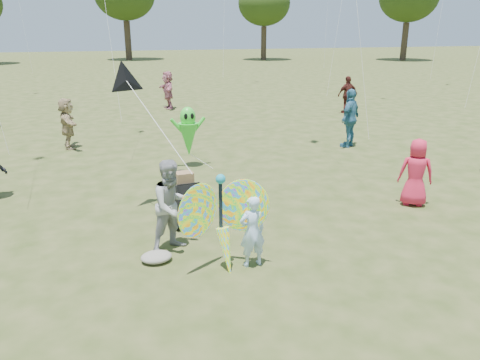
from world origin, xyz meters
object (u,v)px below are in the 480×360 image
butterfly_kite (223,222)px  crowd_d (67,123)px  crowd_j (168,90)px  crowd_c (350,118)px  crowd_h (348,95)px  adult_man (172,206)px  jogging_stroller (184,193)px  crowd_a (416,172)px  child_girl (252,231)px  alien_kite (188,134)px

butterfly_kite → crowd_d: bearing=106.1°
crowd_j → crowd_c: bearing=21.4°
crowd_c → crowd_h: bearing=-155.3°
adult_man → crowd_j: bearing=58.1°
crowd_h → jogging_stroller: crowd_h is taller
crowd_a → crowd_h: crowd_h is taller
adult_man → child_girl: bearing=-64.3°
crowd_a → butterfly_kite: 5.15m
crowd_h → crowd_d: bearing=13.4°
child_girl → alien_kite: (0.17, 6.15, 0.34)m
crowd_j → child_girl: bearing=-8.2°
crowd_c → butterfly_kite: bearing=11.3°
adult_man → crowd_h: crowd_h is taller
child_girl → crowd_h: bearing=-130.6°
crowd_d → child_girl: bearing=-166.9°
jogging_stroller → crowd_d: bearing=104.8°
crowd_a → crowd_j: size_ratio=0.84×
crowd_a → crowd_h: size_ratio=0.89×
crowd_c → butterfly_kite: (-6.28, -6.87, -0.13)m
child_girl → crowd_j: bearing=-99.6°
child_girl → crowd_d: 10.02m
crowd_c → butterfly_kite: size_ratio=1.05×
crowd_d → jogging_stroller: 7.68m
adult_man → crowd_d: 8.73m
crowd_c → alien_kite: crowd_c is taller
crowd_j → jogging_stroller: crowd_j is taller
crowd_j → alien_kite: crowd_j is taller
child_girl → butterfly_kite: bearing=-10.6°
crowd_d → adult_man: bearing=-172.0°
crowd_h → alien_kite: alien_kite is taller
alien_kite → adult_man: bearing=-104.4°
crowd_d → butterfly_kite: bearing=-169.5°
crowd_h → alien_kite: (-8.86, -6.59, 0.11)m
butterfly_kite → jogging_stroller: bearing=96.0°
child_girl → butterfly_kite: size_ratio=0.68×
crowd_j → butterfly_kite: 16.58m
crowd_a → crowd_j: bearing=-47.4°
crowd_a → crowd_j: (-3.19, 14.91, 0.15)m
butterfly_kite → crowd_h: bearing=53.1°
child_girl → adult_man: size_ratio=0.75×
child_girl → crowd_h: (9.03, 12.75, 0.23)m
crowd_d → crowd_h: size_ratio=0.98×
crowd_d → jogging_stroller: crowd_d is taller
crowd_h → jogging_stroller: size_ratio=1.57×
butterfly_kite → crowd_a: bearing=17.8°
crowd_c → crowd_h: size_ratio=1.13×
crowd_j → alien_kite: (-1.05, -10.38, 0.06)m
crowd_c → crowd_j: (-4.56, 9.62, -0.06)m
crowd_c → crowd_h: crowd_c is taller
butterfly_kite → crowd_c: bearing=47.6°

